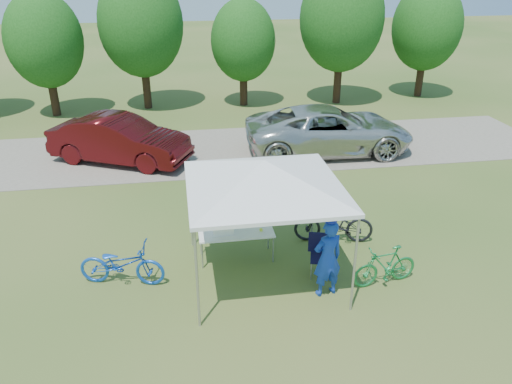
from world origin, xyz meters
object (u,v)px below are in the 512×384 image
(folding_table, at_px, (236,233))
(folding_chair, at_px, (320,251))
(bike_dark, at_px, (334,223))
(minivan, at_px, (329,130))
(bike_blue, at_px, (122,264))
(cooler, at_px, (223,226))
(bike_green, at_px, (385,266))
(sedan, at_px, (120,140))
(cyclist, at_px, (328,258))

(folding_table, xyz_separation_m, folding_chair, (1.75, -0.88, -0.10))
(bike_dark, height_order, minivan, minivan)
(folding_chair, relative_size, minivan, 0.16)
(folding_chair, distance_m, bike_blue, 4.29)
(folding_chair, bearing_deg, bike_blue, -167.83)
(cooler, height_order, bike_dark, cooler)
(cooler, distance_m, bike_blue, 2.34)
(bike_green, height_order, sedan, sedan)
(folding_chair, bearing_deg, bike_dark, 77.06)
(folding_table, xyz_separation_m, bike_blue, (-2.53, -0.60, -0.18))
(folding_chair, xyz_separation_m, cyclist, (-0.09, -0.76, 0.30))
(folding_table, distance_m, sedan, 7.39)
(cooler, bearing_deg, bike_blue, -164.98)
(cyclist, relative_size, sedan, 0.36)
(minivan, bearing_deg, bike_dark, 166.10)
(bike_dark, xyz_separation_m, minivan, (1.69, 6.12, 0.34))
(folding_table, xyz_separation_m, sedan, (-3.14, 6.68, 0.14))
(bike_blue, relative_size, sedan, 0.39)
(cyclist, bearing_deg, bike_green, 173.56)
(bike_green, height_order, bike_dark, bike_dark)
(bike_blue, relative_size, minivan, 0.31)
(folding_table, xyz_separation_m, minivan, (4.14, 6.49, 0.18))
(folding_chair, distance_m, cyclist, 0.83)
(bike_blue, xyz_separation_m, bike_dark, (4.98, 0.97, 0.02))
(folding_table, xyz_separation_m, cyclist, (1.67, -1.64, 0.20))
(cyclist, distance_m, bike_dark, 2.19)
(folding_table, xyz_separation_m, cooler, (-0.30, 0.00, 0.23))
(folding_table, distance_m, bike_blue, 2.61)
(folding_table, bearing_deg, bike_blue, -166.71)
(bike_blue, relative_size, bike_dark, 0.96)
(folding_chair, relative_size, bike_green, 0.64)
(sedan, bearing_deg, cooler, -131.35)
(sedan, bearing_deg, folding_table, -129.20)
(minivan, xyz_separation_m, sedan, (-7.28, 0.19, -0.04))
(bike_blue, bearing_deg, bike_green, -85.89)
(bike_blue, bearing_deg, sedan, 18.18)
(bike_dark, distance_m, minivan, 6.36)
(folding_table, height_order, bike_blue, bike_blue)
(folding_table, bearing_deg, folding_chair, -26.70)
(bike_blue, distance_m, minivan, 9.74)
(cooler, height_order, sedan, sedan)
(cyclist, xyz_separation_m, sedan, (-4.81, 8.33, -0.06))
(cooler, bearing_deg, folding_chair, -23.22)
(cooler, distance_m, bike_green, 3.66)
(cyclist, height_order, bike_dark, cyclist)
(cyclist, relative_size, bike_green, 1.16)
(cooler, relative_size, minivan, 0.08)
(cyclist, distance_m, minivan, 8.50)
(sedan, bearing_deg, cyclist, -124.38)
(bike_dark, distance_m, sedan, 8.43)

